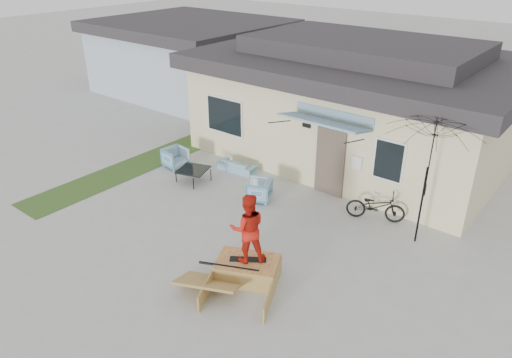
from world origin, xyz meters
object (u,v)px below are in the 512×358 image
Objects in this scene: loveseat at (237,164)px; armchair_right at (259,189)px; skateboard at (248,259)px; skater at (248,227)px; patio_umbrella at (425,180)px; coffee_table at (194,175)px; skate_ramp at (248,269)px; bicycle at (376,203)px; armchair_left at (175,157)px.

loveseat is 2.14m from armchair_right.
skater is (0.00, -0.00, 0.85)m from skateboard.
coffee_table is at bearing -170.71° from patio_umbrella.
armchair_right is 0.39× the size of skate_ramp.
loveseat is at bearing 67.36° from bicycle.
patio_umbrella is 1.52× the size of skater.
armchair_left is 8.37m from patio_umbrella.
skateboard is at bearing 142.38° from bicycle.
coffee_table is (-2.40, -0.34, -0.14)m from armchair_right.
skate_ramp reaches higher than coffee_table.
armchair_left is 3.69m from armchair_right.
armchair_left is at bearing -74.11° from skater.
coffee_table is 7.19m from patio_umbrella.
skater is (5.79, -3.12, 0.97)m from armchair_left.
coffee_table is at bearing -105.61° from armchair_right.
bicycle reaches higher than skate_ramp.
coffee_table is at bearing -101.54° from armchair_left.
armchair_left is 0.45× the size of skater.
bicycle is 1.84m from patio_umbrella.
patio_umbrella is at bearing 9.29° from coffee_table.
loveseat reaches higher than skate_ramp.
patio_umbrella is at bearing 76.30° from armchair_right.
skateboard is (2.10, -3.04, 0.13)m from armchair_right.
loveseat is at bearing 176.95° from patio_umbrella.
patio_umbrella reaches higher than skateboard.
patio_umbrella reaches higher than armchair_left.
coffee_table is 0.53× the size of skater.
armchair_right is 0.86× the size of skateboard.
armchair_right is at bearing -170.05° from patio_umbrella.
bicycle is (5.62, 1.47, 0.29)m from coffee_table.
bicycle is at bearing 175.12° from loveseat.
patio_umbrella is 3.00× the size of skateboard.
armchair_left is 0.89× the size of skateboard.
loveseat is at bearing 108.18° from skate_ramp.
armchair_right is 3.41m from bicycle.
loveseat reaches higher than skateboard.
armchair_left is 6.65m from skater.
skater is at bearing -30.92° from coffee_table.
skate_ramp is (5.81, -3.16, -0.14)m from armchair_left.
armchair_right is at bearing 99.64° from skate_ramp.
skateboard is at bearing 128.40° from loveseat.
patio_umbrella is at bearing 172.14° from loveseat.
skate_ramp is at bearing -31.20° from coffee_table.
loveseat is 5.82m from skater.
loveseat is 0.85× the size of bicycle.
skater reaches higher than skateboard.
coffee_table is at bearing 113.72° from skateboard.
loveseat is at bearing -54.11° from armchair_left.
armchair_right is at bearing 8.04° from coffee_table.
armchair_left is 0.46× the size of bicycle.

